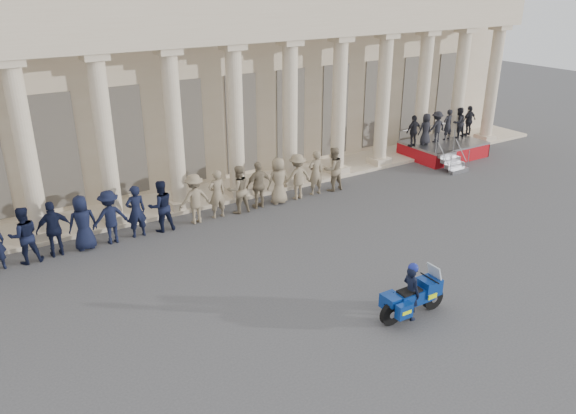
{
  "coord_description": "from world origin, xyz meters",
  "views": [
    {
      "loc": [
        -8.8,
        -11.72,
        8.69
      ],
      "look_at": [
        0.41,
        2.69,
        1.6
      ],
      "focal_mm": 35.0,
      "sensor_mm": 36.0,
      "label": 1
    }
  ],
  "objects": [
    {
      "name": "building",
      "position": [
        -0.0,
        14.74,
        4.52
      ],
      "size": [
        40.0,
        12.5,
        9.0
      ],
      "color": "#C5B194",
      "rests_on": "ground"
    },
    {
      "name": "rider",
      "position": [
        1.02,
        -2.5,
        0.84
      ],
      "size": [
        0.4,
        0.59,
        1.67
      ],
      "rotation": [
        0.0,
        0.0,
        1.54
      ],
      "color": "black",
      "rests_on": "ground"
    },
    {
      "name": "reviewing_stand",
      "position": [
        12.86,
        7.49,
        1.29
      ],
      "size": [
        4.93,
        3.79,
        2.36
      ],
      "color": "gray",
      "rests_on": "ground"
    },
    {
      "name": "ground",
      "position": [
        0.0,
        0.0,
        0.0
      ],
      "size": [
        90.0,
        90.0,
        0.0
      ],
      "primitive_type": "plane",
      "color": "#3F3F41",
      "rests_on": "ground"
    },
    {
      "name": "motorcycle",
      "position": [
        1.14,
        -2.5,
        0.61
      ],
      "size": [
        2.19,
        0.9,
        1.4
      ],
      "rotation": [
        0.0,
        0.0,
        -0.03
      ],
      "color": "black",
      "rests_on": "ground"
    },
    {
      "name": "officer_rank",
      "position": [
        -5.18,
        6.54,
        0.96
      ],
      "size": [
        21.67,
        0.73,
        1.93
      ],
      "color": "black",
      "rests_on": "ground"
    }
  ]
}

